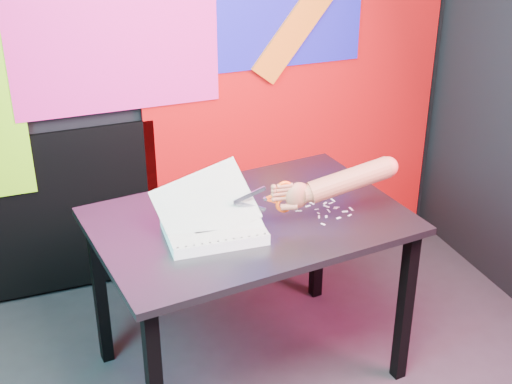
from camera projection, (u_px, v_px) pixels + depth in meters
name	position (u px, v px, depth m)	size (l,w,h in m)	color
room	(294.00, 133.00, 2.01)	(3.01, 3.01, 2.71)	#27282B
backdrop	(185.00, 100.00, 3.43)	(2.88, 0.05, 2.08)	#BA0B0D
work_table	(250.00, 237.00, 2.85)	(1.30, 0.94, 0.75)	black
printout_stack	(213.00, 229.00, 2.68)	(0.41, 0.28, 0.28)	silver
scissors	(280.00, 197.00, 2.69)	(0.23, 0.04, 0.13)	silver
hand_forearm	(341.00, 182.00, 2.72)	(0.49, 0.13, 0.18)	brown
paper_clippings	(328.00, 210.00, 2.87)	(0.22, 0.20, 0.00)	white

